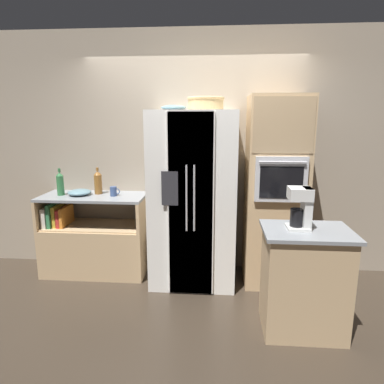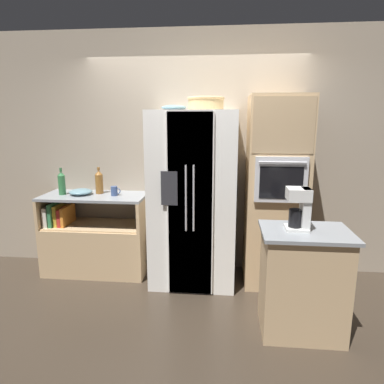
{
  "view_description": "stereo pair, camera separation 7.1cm",
  "coord_description": "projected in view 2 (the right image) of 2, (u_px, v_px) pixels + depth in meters",
  "views": [
    {
      "loc": [
        0.29,
        -3.61,
        1.82
      ],
      "look_at": [
        0.01,
        -0.05,
        1.04
      ],
      "focal_mm": 32.0,
      "sensor_mm": 36.0,
      "label": 1
    },
    {
      "loc": [
        0.37,
        -3.6,
        1.82
      ],
      "look_at": [
        0.01,
        -0.05,
        1.04
      ],
      "focal_mm": 32.0,
      "sensor_mm": 36.0,
      "label": 2
    }
  ],
  "objects": [
    {
      "name": "bottle_tall",
      "position": [
        99.0,
        182.0,
        4.02
      ],
      "size": [
        0.09,
        0.09,
        0.31
      ],
      "color": "brown",
      "rests_on": "counter_left"
    },
    {
      "name": "mug",
      "position": [
        114.0,
        191.0,
        3.92
      ],
      "size": [
        0.11,
        0.08,
        0.11
      ],
      "color": "#384C7A",
      "rests_on": "counter_left"
    },
    {
      "name": "fruit_bowl",
      "position": [
        174.0,
        108.0,
        3.62
      ],
      "size": [
        0.27,
        0.27,
        0.06
      ],
      "color": "#668C99",
      "rests_on": "refrigerator"
    },
    {
      "name": "bottle_short",
      "position": [
        62.0,
        183.0,
        3.96
      ],
      "size": [
        0.08,
        0.08,
        0.31
      ],
      "color": "#33723F",
      "rests_on": "counter_left"
    },
    {
      "name": "wall_oven",
      "position": [
        275.0,
        192.0,
        3.71
      ],
      "size": [
        0.62,
        0.7,
        2.05
      ],
      "color": "tan",
      "rests_on": "ground_plane"
    },
    {
      "name": "coffee_maker",
      "position": [
        300.0,
        207.0,
        2.78
      ],
      "size": [
        0.18,
        0.18,
        0.35
      ],
      "color": "white",
      "rests_on": "island_counter"
    },
    {
      "name": "island_counter",
      "position": [
        303.0,
        281.0,
        2.9
      ],
      "size": [
        0.73,
        0.55,
        0.91
      ],
      "color": "tan",
      "rests_on": "ground_plane"
    },
    {
      "name": "ground_plane",
      "position": [
        192.0,
        280.0,
        3.92
      ],
      "size": [
        20.0,
        20.0,
        0.0
      ],
      "primitive_type": "plane",
      "color": "#382D23"
    },
    {
      "name": "wall_back",
      "position": [
        195.0,
        154.0,
        4.06
      ],
      "size": [
        12.0,
        0.06,
        2.8
      ],
      "color": "tan",
      "rests_on": "ground_plane"
    },
    {
      "name": "mixing_bowl",
      "position": [
        81.0,
        192.0,
        3.98
      ],
      "size": [
        0.26,
        0.26,
        0.07
      ],
      "color": "#668C99",
      "rests_on": "counter_left"
    },
    {
      "name": "counter_left",
      "position": [
        96.0,
        243.0,
        4.1
      ],
      "size": [
        1.2,
        0.56,
        0.94
      ],
      "color": "tan",
      "rests_on": "ground_plane"
    },
    {
      "name": "refrigerator",
      "position": [
        194.0,
        199.0,
        3.76
      ],
      "size": [
        0.91,
        0.78,
        1.9
      ],
      "color": "white",
      "rests_on": "ground_plane"
    },
    {
      "name": "wicker_basket",
      "position": [
        206.0,
        103.0,
        3.5
      ],
      "size": [
        0.38,
        0.38,
        0.13
      ],
      "color": "tan",
      "rests_on": "refrigerator"
    }
  ]
}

